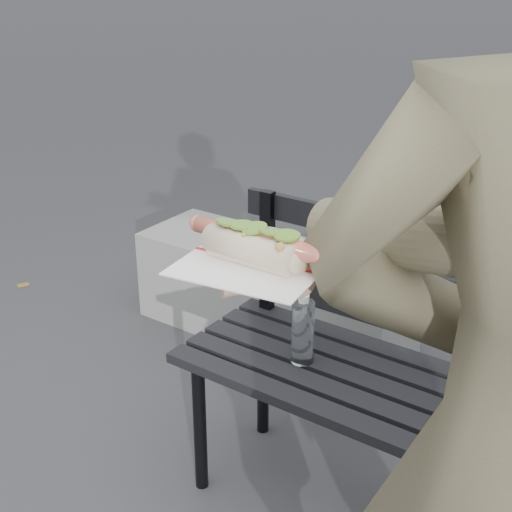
{
  "coord_description": "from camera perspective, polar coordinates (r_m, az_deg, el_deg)",
  "views": [
    {
      "loc": [
        0.45,
        -0.68,
        1.58
      ],
      "look_at": [
        -0.06,
        0.04,
        1.19
      ],
      "focal_mm": 50.0,
      "sensor_mm": 36.0,
      "label": 1
    }
  ],
  "objects": [
    {
      "name": "concrete_block",
      "position": [
        3.05,
        1.36,
        -3.0
      ],
      "size": [
        1.2,
        0.4,
        0.4
      ],
      "primitive_type": "cube",
      "color": "slate",
      "rests_on": "ground"
    },
    {
      "name": "held_hotdog",
      "position": [
        0.93,
        12.25,
        0.62
      ],
      "size": [
        0.62,
        0.32,
        0.2
      ],
      "color": "brown"
    },
    {
      "name": "park_bench",
      "position": [
        1.97,
        15.09,
        -9.36
      ],
      "size": [
        1.5,
        0.44,
        0.88
      ],
      "color": "black",
      "rests_on": "ground"
    }
  ]
}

